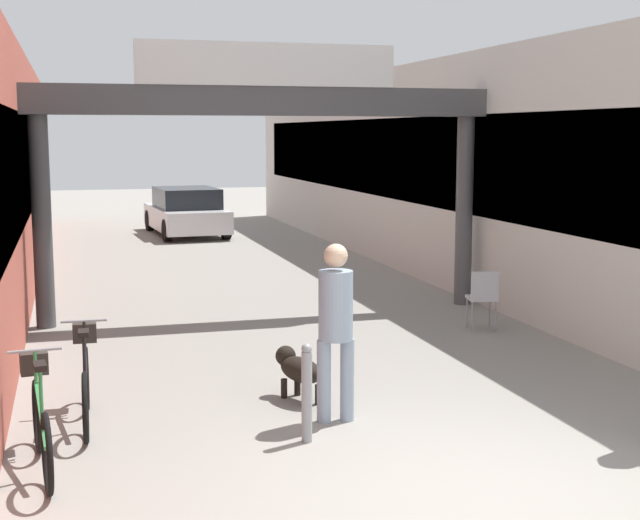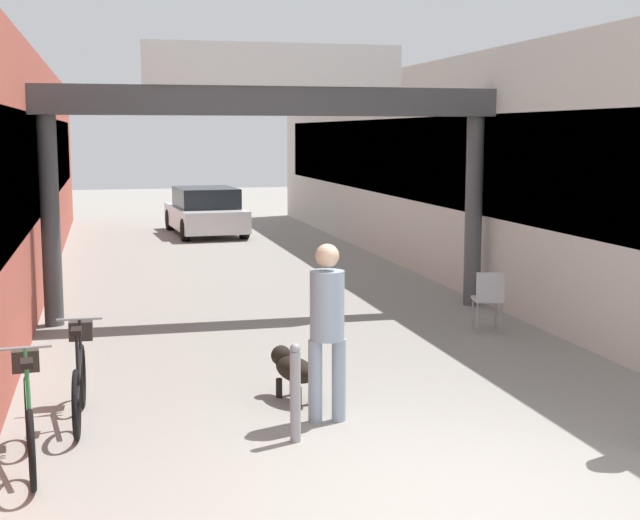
# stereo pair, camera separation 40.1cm
# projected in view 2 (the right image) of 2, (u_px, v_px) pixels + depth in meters

# --- Properties ---
(ground_plane) EXTENTS (80.00, 80.00, 0.00)m
(ground_plane) POSITION_uv_depth(u_px,v_px,m) (447.00, 497.00, 7.04)
(ground_plane) COLOR gray
(storefront_right) EXTENTS (3.00, 26.00, 4.21)m
(storefront_right) POSITION_uv_depth(u_px,v_px,m) (482.00, 169.00, 18.51)
(storefront_right) COLOR beige
(storefront_right) RESTS_ON ground_plane
(arcade_sign_gateway) EXTENTS (7.40, 0.47, 4.19)m
(arcade_sign_gateway) POSITION_uv_depth(u_px,v_px,m) (273.00, 123.00, 13.67)
(arcade_sign_gateway) COLOR #4C4C4F
(arcade_sign_gateway) RESTS_ON ground_plane
(pedestrian_with_dog) EXTENTS (0.38, 0.35, 1.79)m
(pedestrian_with_dog) POSITION_uv_depth(u_px,v_px,m) (327.00, 320.00, 8.75)
(pedestrian_with_dog) COLOR #8C9EB2
(pedestrian_with_dog) RESTS_ON ground_plane
(dog_on_leash) EXTENTS (0.50, 0.78, 0.55)m
(dog_on_leash) POSITION_uv_depth(u_px,v_px,m) (292.00, 368.00, 9.57)
(dog_on_leash) COLOR black
(dog_on_leash) RESTS_ON ground_plane
(bicycle_green_nearest) EXTENTS (0.46, 1.69, 0.98)m
(bicycle_green_nearest) POSITION_uv_depth(u_px,v_px,m) (29.00, 415.00, 7.69)
(bicycle_green_nearest) COLOR black
(bicycle_green_nearest) RESTS_ON ground_plane
(bicycle_black_second) EXTENTS (0.46, 1.69, 0.98)m
(bicycle_black_second) POSITION_uv_depth(u_px,v_px,m) (80.00, 377.00, 8.90)
(bicycle_black_second) COLOR black
(bicycle_black_second) RESTS_ON ground_plane
(bollard_post_metal) EXTENTS (0.10, 0.10, 0.94)m
(bollard_post_metal) POSITION_uv_depth(u_px,v_px,m) (295.00, 392.00, 8.24)
(bollard_post_metal) COLOR gray
(bollard_post_metal) RESTS_ON ground_plane
(cafe_chair_aluminium_nearer) EXTENTS (0.48, 0.48, 0.89)m
(cafe_chair_aluminium_nearer) POSITION_uv_depth(u_px,v_px,m) (489.00, 295.00, 12.77)
(cafe_chair_aluminium_nearer) COLOR gray
(cafe_chair_aluminium_nearer) RESTS_ON ground_plane
(parked_car_white) EXTENTS (2.03, 4.11, 1.33)m
(parked_car_white) POSITION_uv_depth(u_px,v_px,m) (205.00, 212.00, 25.10)
(parked_car_white) COLOR silver
(parked_car_white) RESTS_ON ground_plane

